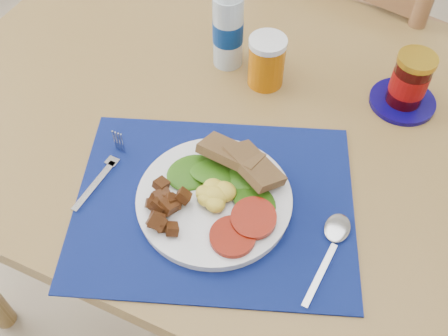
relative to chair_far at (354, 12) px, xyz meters
name	(u,v)px	position (x,y,z in m)	size (l,w,h in m)	color
table	(274,150)	(-0.01, -0.59, 0.04)	(1.40, 0.90, 0.75)	brown
chair_far	(354,12)	(0.00, 0.00, 0.00)	(0.55, 0.54, 1.25)	brown
placemat	(214,204)	(-0.04, -0.81, 0.13)	(0.47, 0.37, 0.00)	black
breakfast_plate	(210,198)	(-0.05, -0.82, 0.15)	(0.26, 0.26, 0.06)	silver
fork	(106,170)	(-0.25, -0.83, 0.13)	(0.02, 0.17, 0.00)	#B2B5BA
spoon	(332,242)	(0.16, -0.81, 0.13)	(0.04, 0.18, 0.01)	#B2B5BA
water_bottle	(228,25)	(-0.17, -0.47, 0.22)	(0.06, 0.06, 0.21)	#ADBFCC
juice_glass	(266,63)	(-0.08, -0.49, 0.18)	(0.07, 0.07, 0.10)	#B25B04
jam_on_saucer	(409,84)	(0.19, -0.44, 0.18)	(0.13, 0.13, 0.12)	#0B0551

